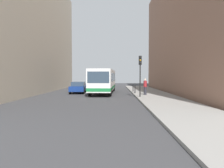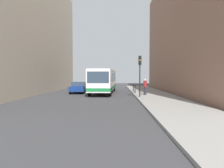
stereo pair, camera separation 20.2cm
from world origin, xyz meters
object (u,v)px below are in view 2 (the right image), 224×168
object	(u,v)px
car_beside_bus	(79,87)
pedestrian_near_signal	(145,87)
traffic_light	(140,68)
car_behind_bus	(103,84)
bus	(104,80)
bollard_near	(135,89)
bollard_mid	(133,88)

from	to	relation	value
car_beside_bus	pedestrian_near_signal	size ratio (longest dim) A/B	2.52
car_beside_bus	traffic_light	xyz separation A→B (m)	(7.31, -6.14, 2.22)
car_behind_bus	pedestrian_near_signal	bearing A→B (deg)	117.25
bus	bollard_near	world-z (taller)	bus
bus	car_beside_bus	world-z (taller)	bus
car_beside_bus	bollard_near	world-z (taller)	car_beside_bus
car_beside_bus	bollard_mid	size ratio (longest dim) A/B	4.72
car_behind_bus	bollard_mid	distance (m)	9.49
traffic_light	bollard_near	xyz separation A→B (m)	(-0.10, 4.28, -2.38)
pedestrian_near_signal	car_beside_bus	bearing A→B (deg)	122.31
car_behind_bus	traffic_light	world-z (taller)	traffic_light
bus	car_behind_bus	xyz separation A→B (m)	(-0.77, 9.38, -0.94)
car_beside_bus	car_behind_bus	world-z (taller)	same
car_behind_bus	traffic_light	size ratio (longest dim) A/B	1.10
car_beside_bus	bollard_mid	world-z (taller)	car_beside_bus
car_behind_bus	pedestrian_near_signal	world-z (taller)	pedestrian_near_signal
bus	bollard_mid	bearing A→B (deg)	-161.53
traffic_light	bollard_mid	distance (m)	7.40
bus	bollard_near	xyz separation A→B (m)	(3.89, -1.61, -1.10)
bollard_near	pedestrian_near_signal	bearing A→B (deg)	-66.13
bus	bollard_mid	distance (m)	4.19
bus	bollard_near	size ratio (longest dim) A/B	11.70
traffic_light	bus	bearing A→B (deg)	124.11
bollard_near	traffic_light	bearing A→B (deg)	-88.66
car_behind_bus	bollard_near	xyz separation A→B (m)	(4.66, -10.99, -0.16)
bus	traffic_light	bearing A→B (deg)	126.55
bollard_near	bollard_mid	distance (m)	2.73
bollard_mid	pedestrian_near_signal	bearing A→B (deg)	-79.11
car_beside_bus	bollard_mid	bearing A→B (deg)	-175.95
pedestrian_near_signal	bollard_near	bearing A→B (deg)	82.09
car_behind_bus	traffic_light	xyz separation A→B (m)	(4.76, -15.27, 2.22)
car_behind_bus	car_beside_bus	bearing A→B (deg)	78.55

